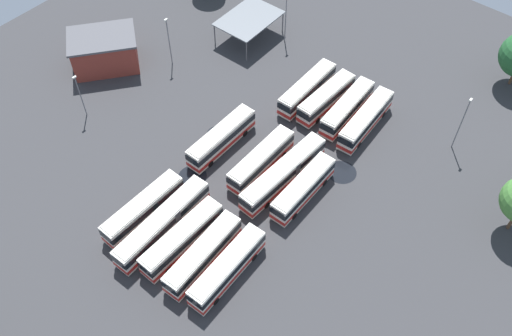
# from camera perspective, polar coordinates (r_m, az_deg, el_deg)

# --- Properties ---
(ground_plane) EXTENTS (110.34, 110.34, 0.00)m
(ground_plane) POSITION_cam_1_polar(r_m,az_deg,el_deg) (77.46, 0.55, -0.15)
(ground_plane) COLOR #333335
(bus_row0_slot1) EXTENTS (11.90, 2.74, 3.54)m
(bus_row0_slot1) POSITION_cam_1_polar(r_m,az_deg,el_deg) (86.04, 5.21, 8.00)
(bus_row0_slot1) COLOR silver
(bus_row0_slot1) RESTS_ON ground_plane
(bus_row0_slot2) EXTENTS (11.19, 2.78, 3.54)m
(bus_row0_slot2) POSITION_cam_1_polar(r_m,az_deg,el_deg) (84.90, 7.13, 7.06)
(bus_row0_slot2) COLOR silver
(bus_row0_slot2) RESTS_ON ground_plane
(bus_row0_slot3) EXTENTS (11.69, 3.16, 3.54)m
(bus_row0_slot3) POSITION_cam_1_polar(r_m,az_deg,el_deg) (83.84, 9.24, 6.03)
(bus_row0_slot3) COLOR silver
(bus_row0_slot3) RESTS_ON ground_plane
(bus_row0_slot4) EXTENTS (12.18, 3.28, 3.54)m
(bus_row0_slot4) POSITION_cam_1_polar(r_m,az_deg,el_deg) (82.66, 11.08, 4.84)
(bus_row0_slot4) COLOR silver
(bus_row0_slot4) RESTS_ON ground_plane
(bus_row1_slot0) EXTENTS (12.00, 2.60, 3.54)m
(bus_row1_slot0) POSITION_cam_1_polar(r_m,az_deg,el_deg) (78.87, -3.53, 3.06)
(bus_row1_slot0) COLOR silver
(bus_row1_slot0) RESTS_ON ground_plane
(bus_row1_slot2) EXTENTS (11.68, 2.64, 3.54)m
(bus_row1_slot2) POSITION_cam_1_polar(r_m,az_deg,el_deg) (76.11, 0.52, 0.82)
(bus_row1_slot2) COLOR silver
(bus_row1_slot2) RESTS_ON ground_plane
(bus_row1_slot3) EXTENTS (14.92, 3.11, 3.54)m
(bus_row1_slot3) POSITION_cam_1_polar(r_m,az_deg,el_deg) (74.74, 2.81, -0.56)
(bus_row1_slot3) COLOR silver
(bus_row1_slot3) RESTS_ON ground_plane
(bus_row1_slot4) EXTENTS (11.25, 2.71, 3.54)m
(bus_row1_slot4) POSITION_cam_1_polar(r_m,az_deg,el_deg) (73.39, 4.80, -2.09)
(bus_row1_slot4) COLOR silver
(bus_row1_slot4) RESTS_ON ground_plane
(bus_row2_slot0) EXTENTS (12.08, 2.59, 3.54)m
(bus_row2_slot0) POSITION_cam_1_polar(r_m,az_deg,el_deg) (72.66, -11.37, -4.10)
(bus_row2_slot0) COLOR silver
(bus_row2_slot0) RESTS_ON ground_plane
(bus_row2_slot1) EXTENTS (14.90, 2.96, 3.54)m
(bus_row2_slot1) POSITION_cam_1_polar(r_m,az_deg,el_deg) (71.01, -9.43, -5.54)
(bus_row2_slot1) COLOR silver
(bus_row2_slot1) RESTS_ON ground_plane
(bus_row2_slot2) EXTENTS (12.20, 2.58, 3.54)m
(bus_row2_slot2) POSITION_cam_1_polar(r_m,az_deg,el_deg) (69.45, -7.52, -7.12)
(bus_row2_slot2) COLOR silver
(bus_row2_slot2) RESTS_ON ground_plane
(bus_row2_slot3) EXTENTS (12.05, 3.18, 3.54)m
(bus_row2_slot3) POSITION_cam_1_polar(r_m,az_deg,el_deg) (68.02, -5.40, -8.75)
(bus_row2_slot3) COLOR silver
(bus_row2_slot3) RESTS_ON ground_plane
(bus_row2_slot4) EXTENTS (11.83, 2.98, 3.54)m
(bus_row2_slot4) POSITION_cam_1_polar(r_m,az_deg,el_deg) (66.92, -2.93, -10.11)
(bus_row2_slot4) COLOR silver
(bus_row2_slot4) RESTS_ON ground_plane
(depot_building) EXTENTS (12.84, 12.30, 5.60)m
(depot_building) POSITION_cam_1_polar(r_m,az_deg,el_deg) (94.05, -15.15, 11.43)
(depot_building) COLOR maroon
(depot_building) RESTS_ON ground_plane
(maintenance_shelter) EXTENTS (10.49, 7.66, 3.98)m
(maintenance_shelter) POSITION_cam_1_polar(r_m,az_deg,el_deg) (95.81, -0.72, 14.93)
(maintenance_shelter) COLOR slate
(maintenance_shelter) RESTS_ON ground_plane
(lamp_post_mid_lot) EXTENTS (0.56, 0.28, 7.55)m
(lamp_post_mid_lot) POSITION_cam_1_polar(r_m,az_deg,el_deg) (85.37, -17.44, 7.16)
(lamp_post_mid_lot) COLOR slate
(lamp_post_mid_lot) RESTS_ON ground_plane
(lamp_post_far_corner) EXTENTS (0.56, 0.28, 8.84)m
(lamp_post_far_corner) POSITION_cam_1_polar(r_m,az_deg,el_deg) (94.63, 3.04, 15.11)
(lamp_post_far_corner) COLOR slate
(lamp_post_far_corner) RESTS_ON ground_plane
(lamp_post_by_building) EXTENTS (0.56, 0.28, 9.39)m
(lamp_post_by_building) POSITION_cam_1_polar(r_m,az_deg,el_deg) (81.30, 20.17, 4.41)
(lamp_post_by_building) COLOR slate
(lamp_post_by_building) RESTS_ON ground_plane
(lamp_post_near_entrance) EXTENTS (0.56, 0.28, 8.57)m
(lamp_post_near_entrance) POSITION_cam_1_polar(r_m,az_deg,el_deg) (91.02, -8.85, 12.75)
(lamp_post_near_entrance) COLOR slate
(lamp_post_near_entrance) RESTS_ON ground_plane
(puddle_back_corner) EXTENTS (3.93, 3.93, 0.01)m
(puddle_back_corner) POSITION_cam_1_polar(r_m,az_deg,el_deg) (77.18, -6.47, -0.87)
(puddle_back_corner) COLOR black
(puddle_back_corner) RESTS_ON ground_plane
(puddle_between_rows) EXTENTS (3.53, 3.53, 0.01)m
(puddle_between_rows) POSITION_cam_1_polar(r_m,az_deg,el_deg) (81.86, -3.85, 3.41)
(puddle_between_rows) COLOR black
(puddle_between_rows) RESTS_ON ground_plane
(puddle_centre_drain) EXTENTS (4.09, 4.09, 0.01)m
(puddle_centre_drain) POSITION_cam_1_polar(r_m,az_deg,el_deg) (78.05, 8.70, -0.43)
(puddle_centre_drain) COLOR black
(puddle_centre_drain) RESTS_ON ground_plane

